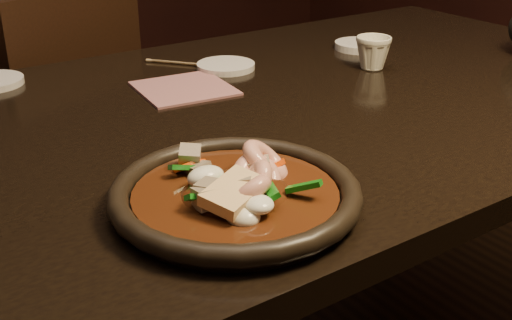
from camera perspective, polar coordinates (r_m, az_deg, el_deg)
table at (r=1.16m, az=2.56°, el=1.89°), size 1.60×0.90×0.75m
chair at (r=1.71m, az=-17.35°, el=1.42°), size 0.54×0.54×0.88m
plate at (r=0.76m, az=-1.83°, el=-3.15°), size 0.30×0.30×0.03m
stirfry at (r=0.76m, az=-1.54°, el=-2.60°), size 0.17×0.19×0.07m
soy_dish at (r=1.47m, az=9.15°, el=10.01°), size 0.11×0.11×0.02m
saucer_right at (r=1.30m, az=-2.70°, el=8.35°), size 0.12×0.12×0.01m
tea_cup at (r=1.31m, az=10.36°, el=9.45°), size 0.08×0.07×0.07m
chopsticks at (r=1.32m, az=-5.33°, el=8.45°), size 0.14×0.18×0.01m
napkin at (r=1.18m, az=-6.40°, el=6.35°), size 0.18×0.18×0.00m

